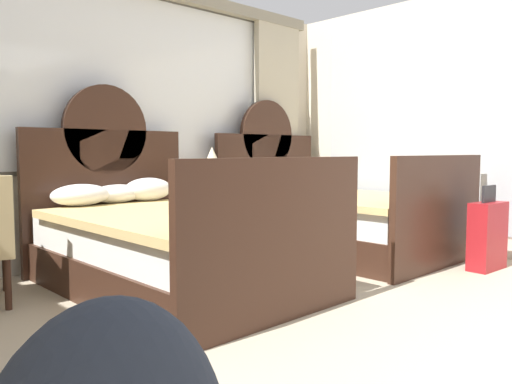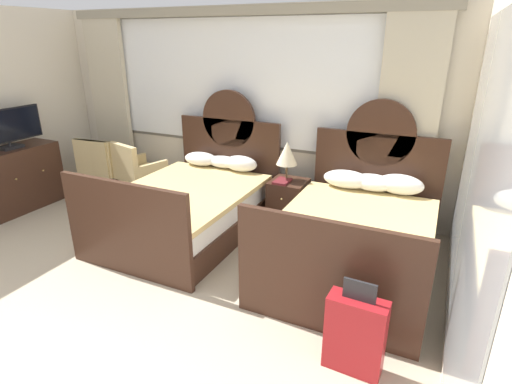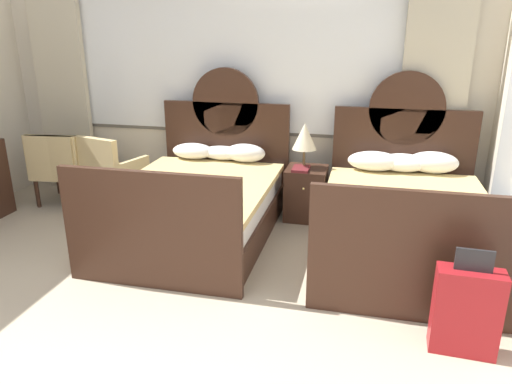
% 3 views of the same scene
% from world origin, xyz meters
% --- Properties ---
extents(wall_back_window, '(5.85, 0.22, 2.70)m').
position_xyz_m(wall_back_window, '(0.00, 4.21, 1.44)').
color(wall_back_window, beige).
rests_on(wall_back_window, ground_plane).
extents(wall_right_mirror, '(0.08, 4.81, 2.70)m').
position_xyz_m(wall_right_mirror, '(2.95, 1.83, 1.35)').
color(wall_right_mirror, beige).
rests_on(wall_right_mirror, ground_plane).
extents(bed_near_window, '(1.53, 2.21, 1.64)m').
position_xyz_m(bed_near_window, '(-0.05, 3.00, 0.35)').
color(bed_near_window, '#382116').
rests_on(bed_near_window, ground_plane).
extents(bed_near_mirror, '(1.53, 2.21, 1.64)m').
position_xyz_m(bed_near_mirror, '(2.00, 3.01, 0.36)').
color(bed_near_mirror, '#382116').
rests_on(bed_near_mirror, ground_plane).
extents(nightstand_between_beds, '(0.45, 0.47, 0.59)m').
position_xyz_m(nightstand_between_beds, '(0.97, 3.71, 0.30)').
color(nightstand_between_beds, '#382116').
rests_on(nightstand_between_beds, ground_plane).
extents(table_lamp_on_nightstand, '(0.27, 0.27, 0.50)m').
position_xyz_m(table_lamp_on_nightstand, '(0.94, 3.72, 0.94)').
color(table_lamp_on_nightstand, brown).
rests_on(table_lamp_on_nightstand, nightstand_between_beds).
extents(book_on_nightstand, '(0.18, 0.26, 0.03)m').
position_xyz_m(book_on_nightstand, '(0.92, 3.62, 0.61)').
color(book_on_nightstand, maroon).
rests_on(book_on_nightstand, nightstand_between_beds).
extents(suitcase_on_floor, '(0.43, 0.20, 0.75)m').
position_xyz_m(suitcase_on_floor, '(2.31, 1.56, 0.31)').
color(suitcase_on_floor, maroon).
rests_on(suitcase_on_floor, ground_plane).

